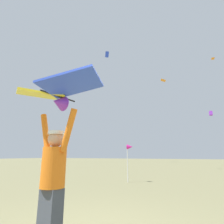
{
  "coord_description": "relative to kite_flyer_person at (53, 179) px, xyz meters",
  "views": [
    {
      "loc": [
        1.59,
        -2.4,
        1.27
      ],
      "look_at": [
        -0.25,
        1.71,
        2.37
      ],
      "focal_mm": 28.1,
      "sensor_mm": 36.0,
      "label": 1
    }
  ],
  "objects": [
    {
      "name": "distant_kite_blue_low_right",
      "position": [
        -11.66,
        25.76,
        19.66
      ],
      "size": [
        1.09,
        1.14,
        1.27
      ],
      "color": "blue"
    },
    {
      "name": "held_stunt_kite",
      "position": [
        -0.01,
        -0.07,
        1.26
      ],
      "size": [
        1.75,
        1.06,
        0.4
      ],
      "color": "black"
    },
    {
      "name": "marker_flag",
      "position": [
        -0.97,
        6.35,
        0.6
      ],
      "size": [
        0.3,
        0.24,
        1.78
      ],
      "color": "silver",
      "rests_on": "ground"
    },
    {
      "name": "kite_flyer_person",
      "position": [
        0.0,
        0.0,
        0.0
      ],
      "size": [
        0.81,
        0.4,
        1.92
      ],
      "color": "#424751",
      "rests_on": "ground"
    },
    {
      "name": "distant_kite_orange_high_left",
      "position": [
        6.59,
        29.14,
        16.17
      ],
      "size": [
        0.66,
        0.62,
        0.3
      ],
      "color": "orange"
    },
    {
      "name": "distant_kite_purple_high_right",
      "position": [
        5.64,
        33.51,
        7.69
      ],
      "size": [
        0.58,
        0.74,
        0.91
      ],
      "color": "purple"
    },
    {
      "name": "distant_kite_orange_overhead_distant",
      "position": [
        -0.03,
        14.36,
        7.38
      ],
      "size": [
        0.59,
        0.63,
        0.31
      ],
      "color": "orange"
    }
  ]
}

